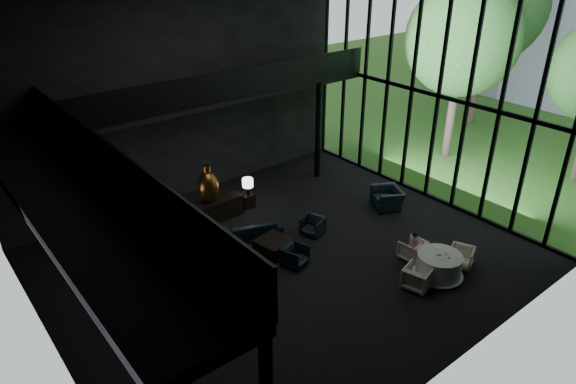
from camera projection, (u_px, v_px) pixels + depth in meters
floor at (287, 257)px, 16.30m from camera, size 14.00×12.00×0.02m
wall_back at (185, 93)px, 18.68m from camera, size 14.00×0.04×8.00m
wall_front at (473, 222)px, 10.32m from camera, size 14.00×0.04×8.00m
wall_left at (23, 215)px, 10.59m from camera, size 0.04×12.00×8.00m
curtain_wall at (439, 96)px, 18.38m from camera, size 0.20×12.00×8.00m
mezzanine_left at (72, 201)px, 11.15m from camera, size 2.00×12.00×0.25m
mezzanine_back at (223, 94)px, 18.54m from camera, size 12.00×2.00×0.25m
railing_left at (112, 164)px, 11.44m from camera, size 0.06×12.00×1.00m
railing_back at (237, 83)px, 17.57m from camera, size 12.00×0.06×1.00m
column_nw at (57, 182)px, 16.58m from camera, size 0.24×0.24×4.00m
column_ne at (318, 131)px, 20.87m from camera, size 0.24×0.24×4.00m
tree_near at (462, 39)px, 21.48m from camera, size 4.80×4.80×7.65m
tree_far at (490, 6)px, 25.32m from camera, size 5.60×5.60×8.80m
console at (211, 212)px, 18.17m from camera, size 2.40×0.54×0.76m
bronze_urn at (208, 186)px, 17.79m from camera, size 0.75×0.75×1.39m
side_table_left at (168, 226)px, 17.46m from camera, size 0.53×0.53×0.59m
table_lamp_left at (168, 207)px, 16.97m from camera, size 0.44×0.44×0.74m
side_table_right at (247, 200)px, 19.20m from camera, size 0.48×0.48×0.53m
table_lamp_right at (248, 183)px, 18.78m from camera, size 0.40×0.40×0.67m
sofa at (252, 227)px, 17.24m from camera, size 2.00×1.16×0.75m
lounge_armchair_west at (227, 263)px, 15.49m from camera, size 0.71×0.74×0.61m
lounge_armchair_east at (313, 226)px, 17.42m from camera, size 0.74×0.76×0.63m
lounge_armchair_south at (295, 256)px, 15.78m from camera, size 0.78×0.76×0.65m
window_armchair at (388, 194)px, 19.07m from camera, size 1.23×1.41×1.04m
coffee_table at (274, 246)px, 16.50m from camera, size 1.14×1.14×0.43m
dining_table at (438, 267)px, 15.25m from camera, size 1.50×1.50×0.75m
dining_chair_north at (412, 249)px, 16.08m from camera, size 0.69×0.65×0.68m
dining_chair_east at (461, 257)px, 15.75m from camera, size 0.77×0.79×0.63m
dining_chair_west at (417, 277)px, 14.75m from camera, size 0.83×0.86×0.73m
child at (414, 240)px, 15.82m from camera, size 0.26×0.26×0.57m
plate_a at (440, 257)px, 14.94m from camera, size 0.26×0.26×0.01m
plate_b at (438, 248)px, 15.41m from camera, size 0.24×0.24×0.01m
saucer at (446, 254)px, 15.09m from camera, size 0.18×0.18×0.01m
coffee_cup at (446, 253)px, 15.10m from camera, size 0.10×0.10×0.06m
cereal_bowl at (439, 254)px, 15.05m from camera, size 0.15×0.15×0.07m
cream_pot at (449, 257)px, 14.90m from camera, size 0.06×0.06×0.07m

